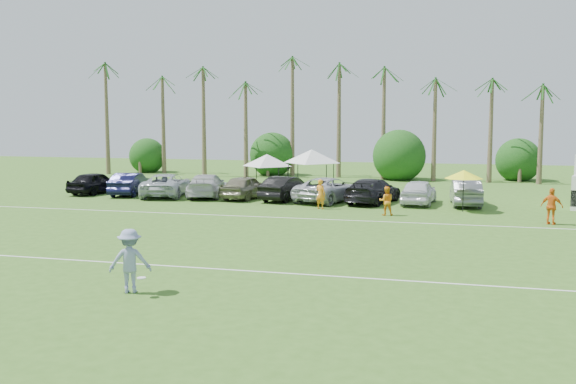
# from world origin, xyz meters

# --- Properties ---
(ground) EXTENTS (120.00, 120.00, 0.00)m
(ground) POSITION_xyz_m (0.00, 0.00, 0.00)
(ground) COLOR #36611D
(ground) RESTS_ON ground
(field_lines) EXTENTS (80.00, 12.10, 0.01)m
(field_lines) POSITION_xyz_m (0.00, 8.00, 0.01)
(field_lines) COLOR white
(field_lines) RESTS_ON ground
(palm_tree_0) EXTENTS (2.40, 2.40, 8.90)m
(palm_tree_0) POSITION_xyz_m (-22.00, 38.00, 7.48)
(palm_tree_0) COLOR brown
(palm_tree_0) RESTS_ON ground
(palm_tree_1) EXTENTS (2.40, 2.40, 9.90)m
(palm_tree_1) POSITION_xyz_m (-17.00, 38.00, 8.35)
(palm_tree_1) COLOR brown
(palm_tree_1) RESTS_ON ground
(palm_tree_2) EXTENTS (2.40, 2.40, 10.90)m
(palm_tree_2) POSITION_xyz_m (-12.00, 38.00, 9.21)
(palm_tree_2) COLOR brown
(palm_tree_2) RESTS_ON ground
(palm_tree_3) EXTENTS (2.40, 2.40, 11.90)m
(palm_tree_3) POSITION_xyz_m (-8.00, 38.00, 10.06)
(palm_tree_3) COLOR brown
(palm_tree_3) RESTS_ON ground
(palm_tree_4) EXTENTS (2.40, 2.40, 8.90)m
(palm_tree_4) POSITION_xyz_m (-4.00, 38.00, 7.48)
(palm_tree_4) COLOR brown
(palm_tree_4) RESTS_ON ground
(palm_tree_5) EXTENTS (2.40, 2.40, 9.90)m
(palm_tree_5) POSITION_xyz_m (0.00, 38.00, 8.35)
(palm_tree_5) COLOR brown
(palm_tree_5) RESTS_ON ground
(palm_tree_6) EXTENTS (2.40, 2.40, 10.90)m
(palm_tree_6) POSITION_xyz_m (4.00, 38.00, 9.21)
(palm_tree_6) COLOR brown
(palm_tree_6) RESTS_ON ground
(palm_tree_7) EXTENTS (2.40, 2.40, 11.90)m
(palm_tree_7) POSITION_xyz_m (8.00, 38.00, 10.06)
(palm_tree_7) COLOR brown
(palm_tree_7) RESTS_ON ground
(palm_tree_8) EXTENTS (2.40, 2.40, 8.90)m
(palm_tree_8) POSITION_xyz_m (13.00, 38.00, 7.48)
(palm_tree_8) COLOR brown
(palm_tree_8) RESTS_ON ground
(palm_tree_9) EXTENTS (2.40, 2.40, 9.90)m
(palm_tree_9) POSITION_xyz_m (18.00, 38.00, 8.35)
(palm_tree_9) COLOR brown
(palm_tree_9) RESTS_ON ground
(bush_tree_0) EXTENTS (4.00, 4.00, 4.00)m
(bush_tree_0) POSITION_xyz_m (-19.00, 39.00, 1.80)
(bush_tree_0) COLOR brown
(bush_tree_0) RESTS_ON ground
(bush_tree_1) EXTENTS (4.00, 4.00, 4.00)m
(bush_tree_1) POSITION_xyz_m (-6.00, 39.00, 1.80)
(bush_tree_1) COLOR brown
(bush_tree_1) RESTS_ON ground
(bush_tree_2) EXTENTS (4.00, 4.00, 4.00)m
(bush_tree_2) POSITION_xyz_m (6.00, 39.00, 1.80)
(bush_tree_2) COLOR brown
(bush_tree_2) RESTS_ON ground
(bush_tree_3) EXTENTS (4.00, 4.00, 4.00)m
(bush_tree_3) POSITION_xyz_m (16.00, 39.00, 1.80)
(bush_tree_3) COLOR brown
(bush_tree_3) RESTS_ON ground
(sideline_player_a) EXTENTS (0.75, 0.62, 1.75)m
(sideline_player_a) POSITION_xyz_m (3.16, 17.88, 0.87)
(sideline_player_a) COLOR orange
(sideline_player_a) RESTS_ON ground
(sideline_player_b) EXTENTS (0.87, 0.73, 1.59)m
(sideline_player_b) POSITION_xyz_m (7.16, 16.30, 0.80)
(sideline_player_b) COLOR orange
(sideline_player_b) RESTS_ON ground
(sideline_player_c) EXTENTS (1.16, 0.84, 1.83)m
(sideline_player_c) POSITION_xyz_m (15.47, 15.26, 0.92)
(sideline_player_c) COLOR orange
(sideline_player_c) RESTS_ON ground
(canopy_tent_left) EXTENTS (3.83, 3.83, 3.10)m
(canopy_tent_left) POSITION_xyz_m (-2.77, 26.90, 2.66)
(canopy_tent_left) COLOR black
(canopy_tent_left) RESTS_ON ground
(canopy_tent_right) EXTENTS (4.33, 4.33, 3.51)m
(canopy_tent_right) POSITION_xyz_m (0.39, 27.90, 3.01)
(canopy_tent_right) COLOR black
(canopy_tent_right) RESTS_ON ground
(market_umbrella) EXTENTS (2.14, 2.14, 2.38)m
(market_umbrella) POSITION_xyz_m (11.23, 18.75, 2.14)
(market_umbrella) COLOR black
(market_umbrella) RESTS_ON ground
(frisbee_player) EXTENTS (1.43, 1.13, 1.95)m
(frisbee_player) POSITION_xyz_m (1.33, -1.51, 0.97)
(frisbee_player) COLOR #828FB9
(frisbee_player) RESTS_ON ground
(parked_car_0) EXTENTS (2.35, 4.75, 1.56)m
(parked_car_0) POSITION_xyz_m (-13.89, 21.55, 0.78)
(parked_car_0) COLOR black
(parked_car_0) RESTS_ON ground
(parked_car_1) EXTENTS (2.39, 4.93, 1.56)m
(parked_car_1) POSITION_xyz_m (-11.08, 21.43, 0.78)
(parked_car_1) COLOR black
(parked_car_1) RESTS_ON ground
(parked_car_2) EXTENTS (3.64, 6.01, 1.56)m
(parked_car_2) POSITION_xyz_m (-8.27, 21.29, 0.78)
(parked_car_2) COLOR #ACB3BA
(parked_car_2) RESTS_ON ground
(parked_car_3) EXTENTS (3.20, 5.69, 1.56)m
(parked_car_3) POSITION_xyz_m (-5.45, 21.65, 0.78)
(parked_car_3) COLOR #BDBDBF
(parked_car_3) RESTS_ON ground
(parked_car_4) EXTENTS (2.53, 4.80, 1.56)m
(parked_car_4) POSITION_xyz_m (-2.64, 21.42, 0.78)
(parked_car_4) COLOR #777259
(parked_car_4) RESTS_ON ground
(parked_car_5) EXTENTS (2.68, 4.98, 1.56)m
(parked_car_5) POSITION_xyz_m (0.17, 21.33, 0.78)
(parked_car_5) COLOR black
(parked_car_5) RESTS_ON ground
(parked_car_6) EXTENTS (4.23, 6.14, 1.56)m
(parked_car_6) POSITION_xyz_m (2.98, 21.30, 0.78)
(parked_car_6) COLOR #B1B2BA
(parked_car_6) RESTS_ON ground
(parked_car_7) EXTENTS (3.46, 5.74, 1.56)m
(parked_car_7) POSITION_xyz_m (5.79, 21.34, 0.78)
(parked_car_7) COLOR black
(parked_car_7) RESTS_ON ground
(parked_car_8) EXTENTS (2.23, 4.71, 1.56)m
(parked_car_8) POSITION_xyz_m (8.61, 21.46, 0.78)
(parked_car_8) COLOR silver
(parked_car_8) RESTS_ON ground
(parked_car_9) EXTENTS (1.98, 4.83, 1.56)m
(parked_car_9) POSITION_xyz_m (11.42, 21.64, 0.78)
(parked_car_9) COLOR slate
(parked_car_9) RESTS_ON ground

